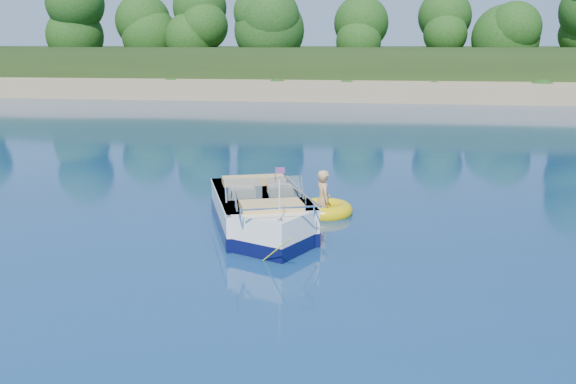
% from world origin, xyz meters
% --- Properties ---
extents(ground, '(160.00, 160.00, 0.00)m').
position_xyz_m(ground, '(0.00, 0.00, 0.00)').
color(ground, '#091F41').
rests_on(ground, ground).
extents(shoreline, '(170.00, 59.00, 6.00)m').
position_xyz_m(shoreline, '(0.00, 63.77, 0.98)').
color(shoreline, '#A0845D').
rests_on(shoreline, ground).
extents(treeline, '(150.00, 7.12, 8.19)m').
position_xyz_m(treeline, '(0.04, 41.01, 5.55)').
color(treeline, black).
rests_on(treeline, ground).
extents(motorboat, '(3.23, 5.37, 1.88)m').
position_xyz_m(motorboat, '(0.62, 0.23, 0.36)').
color(motorboat, white).
rests_on(motorboat, ground).
extents(tow_tube, '(1.57, 1.57, 0.39)m').
position_xyz_m(tow_tube, '(1.85, 1.98, 0.10)').
color(tow_tube, yellow).
rests_on(tow_tube, ground).
extents(boy, '(0.72, 0.93, 1.68)m').
position_xyz_m(boy, '(1.82, 1.95, 0.00)').
color(boy, tan).
rests_on(boy, ground).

